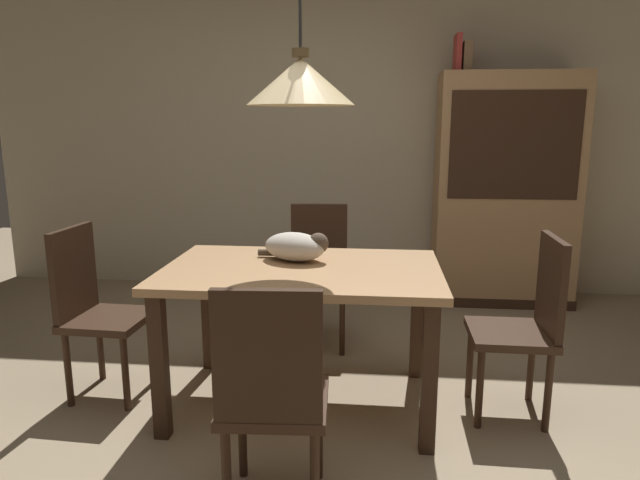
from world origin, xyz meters
The scene contains 12 objects.
ground centered at (0.00, 0.00, 0.00)m, with size 10.00×10.00×0.00m, color #998466.
back_wall centered at (0.00, 2.65, 1.45)m, with size 6.40×0.10×2.90m, color beige.
dining_table centered at (-0.12, 0.42, 0.65)m, with size 1.40×0.90×0.75m.
chair_near_front centered at (-0.12, -0.46, 0.51)m, with size 0.42×0.42×0.93m.
chair_far_back centered at (-0.13, 1.30, 0.51)m, with size 0.42×0.42×0.93m.
chair_right_side centered at (1.01, 0.42, 0.51)m, with size 0.40×0.40×0.93m.
chair_left_side centered at (-1.25, 0.42, 0.51)m, with size 0.42×0.42×0.93m.
cat_sleeping centered at (-0.17, 0.55, 0.83)m, with size 0.41×0.33×0.16m.
pendant_lamp centered at (-0.12, 0.42, 1.66)m, with size 0.52×0.52×1.30m.
hutch_bookcase centered at (1.28, 2.32, 0.89)m, with size 1.12×0.45×1.85m.
book_red_tall centered at (0.85, 2.32, 1.99)m, with size 0.04×0.22×0.28m, color #B73833.
book_brown_thick centered at (0.92, 2.32, 1.96)m, with size 0.06×0.24×0.22m, color brown.
Camera 1 is at (0.25, -2.32, 1.48)m, focal length 31.56 mm.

